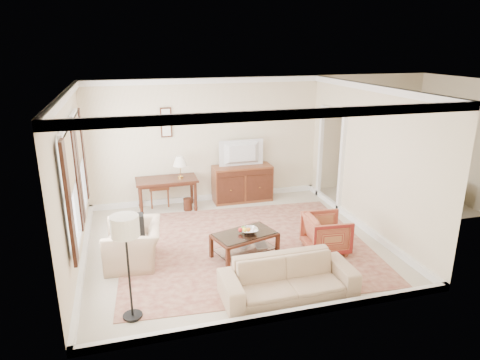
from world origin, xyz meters
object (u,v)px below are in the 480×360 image
coffee_table (245,239)px  striped_armchair (326,232)px  sofa (288,272)px  writing_desk (167,183)px  club_armchair (133,238)px  tv (242,145)px  sideboard (242,183)px

coffee_table → striped_armchair: size_ratio=1.61×
sofa → writing_desk: bearing=108.3°
club_armchair → tv: bearing=139.0°
tv → club_armchair: bearing=42.8°
writing_desk → sideboard: (1.80, 0.14, -0.20)m
sofa → club_armchair: bearing=142.2°
writing_desk → tv: tv is taller
club_armchair → sideboard: bearing=139.3°
coffee_table → striped_armchair: 1.50m
writing_desk → striped_armchair: 3.81m
coffee_table → club_armchair: size_ratio=1.15×
striped_armchair → writing_desk: bearing=46.7°
club_armchair → striped_armchair: bearing=88.0°
tv → club_armchair: tv is taller
writing_desk → sideboard: size_ratio=0.97×
club_armchair → sofa: club_armchair is taller
writing_desk → sideboard: sideboard is taller
tv → club_armchair: 3.71m
sofa → tv: bearing=83.4°
writing_desk → tv: bearing=3.8°
coffee_table → sofa: size_ratio=0.61×
writing_desk → tv: (1.80, 0.12, 0.74)m
tv → sofa: tv is taller
club_armchair → writing_desk: bearing=166.4°
striped_armchair → club_armchair: club_armchair is taller
coffee_table → tv: bearing=74.8°
striped_armchair → sideboard: bearing=18.7°
club_armchair → sofa: bearing=58.6°
sideboard → coffee_table: sideboard is taller
coffee_table → club_armchair: 1.92m
coffee_table → sofa: (0.28, -1.36, 0.04)m
writing_desk → coffee_table: 2.86m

